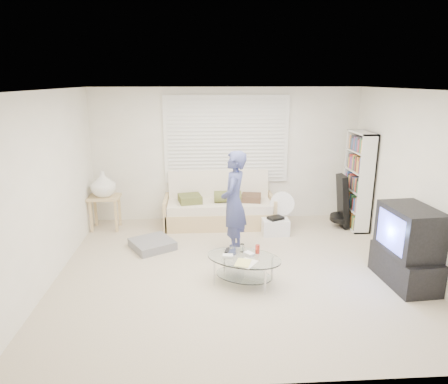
{
  "coord_description": "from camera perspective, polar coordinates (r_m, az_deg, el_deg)",
  "views": [
    {
      "loc": [
        -0.5,
        -5.18,
        2.62
      ],
      "look_at": [
        -0.16,
        0.3,
        1.07
      ],
      "focal_mm": 32.0,
      "sensor_mm": 36.0,
      "label": 1
    }
  ],
  "objects": [
    {
      "name": "ground",
      "position": [
        5.83,
        1.82,
        -10.99
      ],
      "size": [
        5.0,
        5.0,
        0.0
      ],
      "primitive_type": "plane",
      "color": "tan",
      "rests_on": "ground"
    },
    {
      "name": "room_shell",
      "position": [
        5.77,
        1.52,
        5.83
      ],
      "size": [
        5.02,
        4.52,
        2.51
      ],
      "color": "silver",
      "rests_on": "ground"
    },
    {
      "name": "window_blinds",
      "position": [
        7.48,
        0.36,
        7.5
      ],
      "size": [
        2.32,
        0.08,
        1.62
      ],
      "color": "silver",
      "rests_on": "ground"
    },
    {
      "name": "futon_sofa",
      "position": [
        7.43,
        -0.68,
        -2.28
      ],
      "size": [
        2.02,
        0.81,
        0.99
      ],
      "color": "tan",
      "rests_on": "ground"
    },
    {
      "name": "grey_floor_pillow",
      "position": [
        6.59,
        -10.2,
        -7.34
      ],
      "size": [
        0.82,
        0.82,
        0.14
      ],
      "primitive_type": "cube",
      "rotation": [
        0.0,
        0.0,
        0.53
      ],
      "color": "slate",
      "rests_on": "ground"
    },
    {
      "name": "side_table",
      "position": [
        7.39,
        -16.86,
        0.78
      ],
      "size": [
        0.54,
        0.44,
        1.08
      ],
      "color": "tan",
      "rests_on": "ground"
    },
    {
      "name": "bookshelf",
      "position": [
        7.54,
        18.59,
        1.52
      ],
      "size": [
        0.28,
        0.74,
        1.76
      ],
      "color": "white",
      "rests_on": "ground"
    },
    {
      "name": "guitar_case",
      "position": [
        7.56,
        16.51,
        -1.79
      ],
      "size": [
        0.35,
        0.36,
        0.97
      ],
      "color": "black",
      "rests_on": "ground"
    },
    {
      "name": "floor_fan",
      "position": [
        7.21,
        8.2,
        -2.21
      ],
      "size": [
        0.44,
        0.29,
        0.72
      ],
      "color": "white",
      "rests_on": "ground"
    },
    {
      "name": "storage_bin",
      "position": [
        7.08,
        7.34,
        -4.87
      ],
      "size": [
        0.46,
        0.32,
        0.32
      ],
      "color": "white",
      "rests_on": "ground"
    },
    {
      "name": "tv_unit",
      "position": [
        5.8,
        24.71,
        -7.13
      ],
      "size": [
        0.6,
        1.0,
        1.05
      ],
      "color": "black",
      "rests_on": "ground"
    },
    {
      "name": "coffee_table",
      "position": [
        5.36,
        2.83,
        -9.98
      ],
      "size": [
        1.16,
        0.97,
        0.49
      ],
      "color": "silver",
      "rests_on": "ground"
    },
    {
      "name": "standing_person",
      "position": [
        6.12,
        1.4,
        -1.55
      ],
      "size": [
        0.53,
        0.67,
        1.61
      ],
      "primitive_type": "imported",
      "rotation": [
        0.0,
        0.0,
        -1.85
      ],
      "color": "navy",
      "rests_on": "ground"
    }
  ]
}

